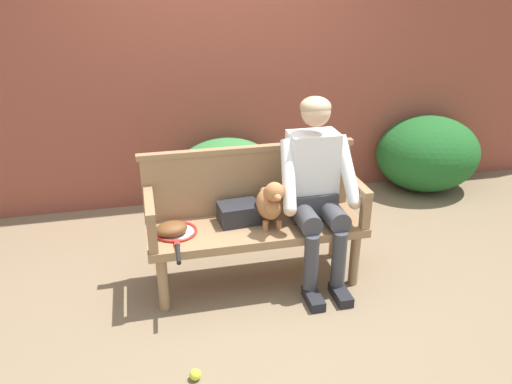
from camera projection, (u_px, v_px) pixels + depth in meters
ground_plane at (256, 280)px, 3.77m from camera, size 40.00×40.00×0.00m
brick_garden_fence at (215, 58)px, 4.69m from camera, size 8.00×0.30×2.68m
hedge_bush_far_right at (427, 154)px, 5.17m from camera, size 1.04×0.90×0.75m
hedge_bush_mid_right at (226, 174)px, 4.77m from camera, size 0.98×0.72×0.67m
garden_bench at (256, 232)px, 3.61m from camera, size 1.51×0.52×0.46m
bench_backrest at (249, 179)px, 3.68m from camera, size 1.55×0.06×0.50m
bench_armrest_left_end at (150, 215)px, 3.28m from camera, size 0.06×0.52×0.28m
bench_armrest_right_end at (359, 194)px, 3.57m from camera, size 0.06×0.52×0.28m
person_seated at (316, 185)px, 3.55m from camera, size 0.56×0.66×1.33m
dog_on_bench at (270, 203)px, 3.49m from camera, size 0.18×0.37×0.37m
tennis_racket at (176, 233)px, 3.45m from camera, size 0.30×0.57×0.03m
baseball_glove at (171, 229)px, 3.43m from camera, size 0.26×0.22×0.09m
sports_bag at (239, 213)px, 3.59m from camera, size 0.29×0.22×0.14m
tennis_ball at (195, 375)px, 2.86m from camera, size 0.07×0.07×0.07m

